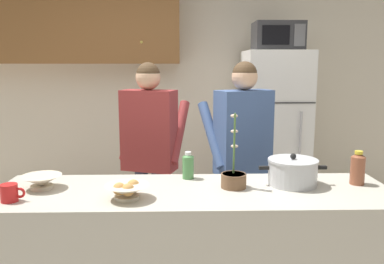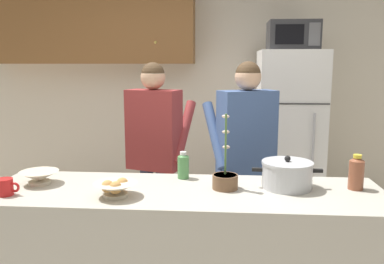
# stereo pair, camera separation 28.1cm
# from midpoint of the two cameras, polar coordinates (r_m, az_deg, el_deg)

# --- Properties ---
(back_wall_unit) EXTENTS (6.00, 0.48, 2.60)m
(back_wall_unit) POSITION_cam_midpoint_polar(r_m,az_deg,el_deg) (4.49, 0.05, 7.31)
(back_wall_unit) COLOR beige
(back_wall_unit) RESTS_ON ground
(kitchen_island) EXTENTS (2.32, 0.68, 0.92)m
(kitchen_island) POSITION_cam_midpoint_polar(r_m,az_deg,el_deg) (2.52, 2.35, -18.37)
(kitchen_island) COLOR #BCB7A8
(kitchen_island) RESTS_ON ground
(refrigerator) EXTENTS (0.64, 0.68, 1.78)m
(refrigerator) POSITION_cam_midpoint_polar(r_m,az_deg,el_deg) (4.22, 15.51, -0.97)
(refrigerator) COLOR white
(refrigerator) RESTS_ON ground
(microwave) EXTENTS (0.48, 0.37, 0.28)m
(microwave) POSITION_cam_midpoint_polar(r_m,az_deg,el_deg) (4.14, 16.23, 13.15)
(microwave) COLOR #2D2D30
(microwave) RESTS_ON refrigerator
(person_near_pot) EXTENTS (0.59, 0.53, 1.66)m
(person_near_pot) POSITION_cam_midpoint_polar(r_m,az_deg,el_deg) (3.20, -2.90, -1.25)
(person_near_pot) COLOR #33384C
(person_near_pot) RESTS_ON ground
(person_by_sink) EXTENTS (0.61, 0.56, 1.67)m
(person_by_sink) POSITION_cam_midpoint_polar(r_m,az_deg,el_deg) (3.06, 10.37, -1.78)
(person_by_sink) COLOR #33384C
(person_by_sink) RESTS_ON ground
(cooking_pot) EXTENTS (0.41, 0.30, 0.19)m
(cooking_pot) POSITION_cam_midpoint_polar(r_m,az_deg,el_deg) (2.45, 16.71, -5.91)
(cooking_pot) COLOR silver
(cooking_pot) RESTS_ON kitchen_island
(coffee_mug) EXTENTS (0.13, 0.09, 0.10)m
(coffee_mug) POSITION_cam_midpoint_polar(r_m,az_deg,el_deg) (2.40, -22.23, -7.38)
(coffee_mug) COLOR red
(coffee_mug) RESTS_ON kitchen_island
(bread_bowl) EXTENTS (0.25, 0.25, 0.10)m
(bread_bowl) POSITION_cam_midpoint_polar(r_m,az_deg,el_deg) (2.22, -7.37, -8.04)
(bread_bowl) COLOR beige
(bread_bowl) RESTS_ON kitchen_island
(empty_bowl) EXTENTS (0.24, 0.24, 0.08)m
(empty_bowl) POSITION_cam_midpoint_polar(r_m,az_deg,el_deg) (2.56, -18.18, -6.15)
(empty_bowl) COLOR beige
(empty_bowl) RESTS_ON kitchen_island
(bottle_near_edge) EXTENTS (0.09, 0.09, 0.21)m
(bottle_near_edge) POSITION_cam_midpoint_polar(r_m,az_deg,el_deg) (2.56, 25.49, -5.30)
(bottle_near_edge) COLOR brown
(bottle_near_edge) RESTS_ON kitchen_island
(bottle_mid_counter) EXTENTS (0.07, 0.07, 0.17)m
(bottle_mid_counter) POSITION_cam_midpoint_polar(r_m,az_deg,el_deg) (2.54, 1.90, -4.84)
(bottle_mid_counter) COLOR #4C8C4C
(bottle_mid_counter) RESTS_ON kitchen_island
(potted_orchid) EXTENTS (0.15, 0.15, 0.45)m
(potted_orchid) POSITION_cam_midpoint_polar(r_m,az_deg,el_deg) (2.36, 8.21, -6.70)
(potted_orchid) COLOR brown
(potted_orchid) RESTS_ON kitchen_island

